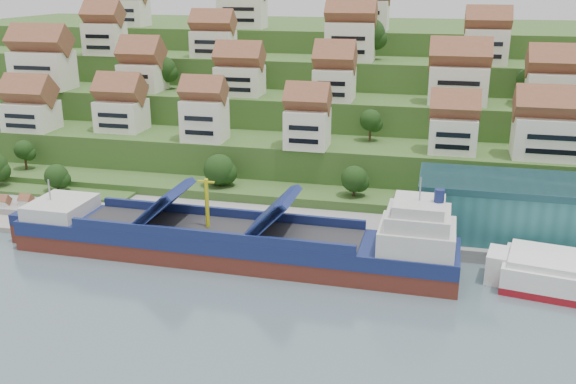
# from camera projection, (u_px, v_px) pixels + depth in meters

# --- Properties ---
(ground) EXTENTS (300.00, 300.00, 0.00)m
(ground) POSITION_uv_depth(u_px,v_px,m) (276.00, 265.00, 105.47)
(ground) COLOR slate
(ground) RESTS_ON ground
(quay) EXTENTS (180.00, 14.00, 2.20)m
(quay) POSITION_uv_depth(u_px,v_px,m) (405.00, 235.00, 114.62)
(quay) COLOR gray
(quay) RESTS_ON ground
(pebble_beach) EXTENTS (45.00, 20.00, 1.00)m
(pebble_beach) POSITION_uv_depth(u_px,v_px,m) (12.00, 210.00, 128.97)
(pebble_beach) COLOR gray
(pebble_beach) RESTS_ON ground
(hillside) EXTENTS (260.00, 128.00, 31.00)m
(hillside) POSITION_uv_depth(u_px,v_px,m) (358.00, 95.00, 197.67)
(hillside) COLOR #2D4C1E
(hillside) RESTS_ON ground
(hillside_village) EXTENTS (157.88, 64.49, 28.89)m
(hillside_village) POSITION_uv_depth(u_px,v_px,m) (337.00, 71.00, 152.29)
(hillside_village) COLOR white
(hillside_village) RESTS_ON ground
(hillside_trees) EXTENTS (139.80, 62.65, 31.72)m
(hillside_trees) POSITION_uv_depth(u_px,v_px,m) (284.00, 100.00, 146.25)
(hillside_trees) COLOR #1C3C14
(hillside_trees) RESTS_ON ground
(flagpole) EXTENTS (1.28, 0.16, 8.00)m
(flagpole) POSITION_uv_depth(u_px,v_px,m) (394.00, 214.00, 108.58)
(flagpole) COLOR gray
(flagpole) RESTS_ON quay
(cargo_ship) EXTENTS (74.35, 12.81, 16.40)m
(cargo_ship) POSITION_uv_depth(u_px,v_px,m) (242.00, 243.00, 106.23)
(cargo_ship) COLOR #58241B
(cargo_ship) RESTS_ON ground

